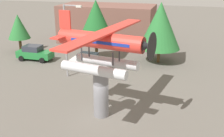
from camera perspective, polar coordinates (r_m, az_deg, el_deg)
name	(u,v)px	position (r m, az deg, el deg)	size (l,w,h in m)	color
ground_plane	(101,115)	(21.09, -2.19, -9.45)	(140.00, 140.00, 0.00)	#605B54
display_pedestal	(101,93)	(20.29, -2.26, -5.08)	(1.10, 1.10, 3.54)	slate
floatplane_monument	(102,47)	(19.07, -2.05, 4.29)	(7.13, 10.42, 4.00)	silver
car_near_green	(35,53)	(34.55, -15.48, 3.10)	(4.20, 2.02, 1.76)	#237A38
car_mid_white	(90,61)	(30.23, -4.57, 1.45)	(4.20, 2.02, 1.76)	white
streetlight_primary	(68,36)	(27.47, -9.03, 6.64)	(1.84, 0.28, 7.17)	gray
storefront_building	(107,23)	(41.92, -0.97, 9.14)	(13.57, 6.67, 5.39)	brown
tree_west	(18,27)	(38.17, -18.51, 8.07)	(2.80, 2.80, 4.89)	brown
tree_east	(96,20)	(32.73, -3.28, 9.73)	(4.23, 4.23, 7.05)	brown
tree_center_back	(160,26)	(32.16, 9.77, 8.59)	(4.71, 4.71, 6.91)	brown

